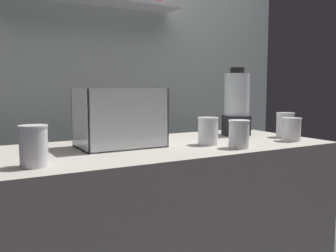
% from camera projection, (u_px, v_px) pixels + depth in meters
% --- Properties ---
extents(counter, '(1.40, 0.64, 0.90)m').
position_uv_depth(counter, '(168.00, 245.00, 1.61)').
color(counter, '#9E998E').
rests_on(counter, ground_plane).
extents(back_wall_unit, '(2.60, 0.24, 2.50)m').
position_uv_depth(back_wall_unit, '(104.00, 68.00, 2.19)').
color(back_wall_unit, silver).
rests_on(back_wall_unit, ground_plane).
extents(carrot_display_bin, '(0.33, 0.23, 0.24)m').
position_uv_depth(carrot_display_bin, '(120.00, 129.00, 1.50)').
color(carrot_display_bin, white).
rests_on(carrot_display_bin, counter).
extents(blender_pitcher, '(0.15, 0.15, 0.34)m').
position_uv_depth(blender_pitcher, '(237.00, 106.00, 1.87)').
color(blender_pitcher, black).
rests_on(blender_pitcher, counter).
extents(juice_cup_carrot_far_left, '(0.09, 0.09, 0.13)m').
position_uv_depth(juice_cup_carrot_far_left, '(34.00, 148.00, 1.12)').
color(juice_cup_carrot_far_left, white).
rests_on(juice_cup_carrot_far_left, counter).
extents(juice_cup_beet_left, '(0.09, 0.09, 0.12)m').
position_uv_depth(juice_cup_beet_left, '(208.00, 133.00, 1.56)').
color(juice_cup_beet_left, white).
rests_on(juice_cup_beet_left, counter).
extents(juice_cup_orange_middle, '(0.09, 0.09, 0.11)m').
position_uv_depth(juice_cup_orange_middle, '(239.00, 136.00, 1.48)').
color(juice_cup_orange_middle, white).
rests_on(juice_cup_orange_middle, counter).
extents(juice_cup_mango_right, '(0.09, 0.09, 0.11)m').
position_uv_depth(juice_cup_mango_right, '(292.00, 130.00, 1.67)').
color(juice_cup_mango_right, white).
rests_on(juice_cup_mango_right, counter).
extents(juice_cup_pomegranate_far_right, '(0.09, 0.09, 0.12)m').
position_uv_depth(juice_cup_pomegranate_far_right, '(285.00, 127.00, 1.80)').
color(juice_cup_pomegranate_far_right, white).
rests_on(juice_cup_pomegranate_far_right, counter).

